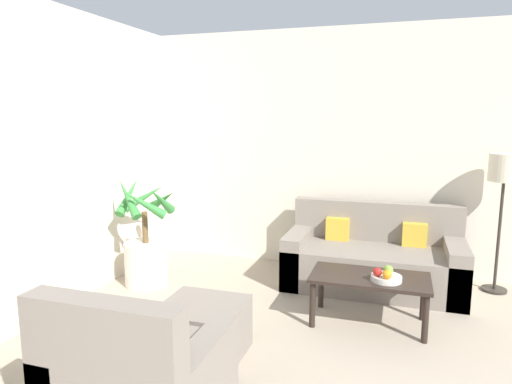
# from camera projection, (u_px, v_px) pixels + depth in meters

# --- Properties ---
(wall_back) EXTENTS (8.61, 0.06, 2.70)m
(wall_back) POSITION_uv_depth(u_px,v_px,m) (464.00, 154.00, 4.75)
(wall_back) COLOR beige
(wall_back) RESTS_ON ground_plane
(potted_palm) EXTENTS (0.66, 0.68, 1.14)m
(potted_palm) POSITION_uv_depth(u_px,v_px,m) (146.00, 248.00, 4.71)
(potted_palm) COLOR beige
(potted_palm) RESTS_ON ground_plane
(sofa_loveseat) EXTENTS (1.75, 0.84, 0.83)m
(sofa_loveseat) POSITION_uv_depth(u_px,v_px,m) (373.00, 260.00, 4.69)
(sofa_loveseat) COLOR gray
(sofa_loveseat) RESTS_ON ground_plane
(floor_lamp) EXTENTS (0.29, 0.29, 1.38)m
(floor_lamp) POSITION_uv_depth(u_px,v_px,m) (504.00, 177.00, 4.40)
(floor_lamp) COLOR #2D2823
(floor_lamp) RESTS_ON ground_plane
(coffee_table) EXTENTS (0.97, 0.51, 0.42)m
(coffee_table) POSITION_uv_depth(u_px,v_px,m) (370.00, 283.00, 3.82)
(coffee_table) COLOR black
(coffee_table) RESTS_ON ground_plane
(fruit_bowl) EXTENTS (0.25, 0.25, 0.04)m
(fruit_bowl) POSITION_uv_depth(u_px,v_px,m) (386.00, 278.00, 3.70)
(fruit_bowl) COLOR beige
(fruit_bowl) RESTS_ON coffee_table
(apple_red) EXTENTS (0.07, 0.07, 0.07)m
(apple_red) POSITION_uv_depth(u_px,v_px,m) (377.00, 272.00, 3.67)
(apple_red) COLOR red
(apple_red) RESTS_ON fruit_bowl
(apple_green) EXTENTS (0.08, 0.08, 0.08)m
(apple_green) POSITION_uv_depth(u_px,v_px,m) (388.00, 270.00, 3.71)
(apple_green) COLOR olive
(apple_green) RESTS_ON fruit_bowl
(orange_fruit) EXTENTS (0.07, 0.07, 0.07)m
(orange_fruit) POSITION_uv_depth(u_px,v_px,m) (387.00, 274.00, 3.61)
(orange_fruit) COLOR orange
(orange_fruit) RESTS_ON fruit_bowl
(armchair) EXTENTS (0.84, 0.82, 0.88)m
(armchair) POSITION_uv_depth(u_px,v_px,m) (139.00, 382.00, 2.53)
(armchair) COLOR gray
(armchair) RESTS_ON ground_plane
(ottoman) EXTENTS (0.58, 0.56, 0.40)m
(ottoman) POSITION_uv_depth(u_px,v_px,m) (203.00, 330.00, 3.33)
(ottoman) COLOR gray
(ottoman) RESTS_ON ground_plane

